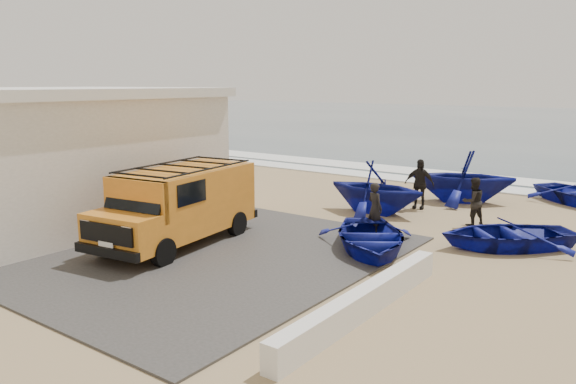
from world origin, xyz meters
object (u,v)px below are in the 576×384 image
Objects in this scene: boat_mid_left at (375,187)px; fisherman_middle at (473,202)px; parapet at (364,302)px; van at (179,203)px; boat_far_left at (463,176)px; fisherman_front at (375,208)px; boat_near_left at (370,237)px; boat_near_right at (506,234)px; fisherman_back at (419,184)px; building at (48,153)px.

fisherman_middle is at bearing -84.13° from boat_mid_left.
van is at bearing 168.72° from parapet.
fisherman_front is at bearing -25.21° from boat_far_left.
fisherman_middle reaches higher than boat_near_left.
boat_near_left is 1.02× the size of boat_near_right.
fisherman_front is 3.41m from fisherman_middle.
boat_near_left is at bearing 137.40° from fisherman_front.
parapet is 6.42m from boat_near_right.
parapet is 6.76m from van.
building is at bearing -147.29° from fisherman_back.
building is 2.49× the size of boat_near_left.
boat_near_right is 5.11m from fisherman_back.
boat_near_left is at bearing -18.44° from boat_far_left.
boat_near_left is at bearing 15.01° from building.
parapet is 11.84m from boat_far_left.
boat_near_left is at bearing -88.54° from fisherman_back.
boat_near_right is at bearing 81.85° from parapet.
boat_far_left is at bearing 169.12° from boat_near_right.
fisherman_back is at bearing 59.17° from van.
boat_mid_left is (-2.03, 4.15, 0.52)m from boat_near_left.
fisherman_middle is (-1.57, 1.93, 0.39)m from boat_near_right.
boat_near_left is 4.65m from boat_mid_left.
boat_near_right is 1.06× the size of boat_mid_left.
parapet is 3.87× the size of fisherman_front.
boat_mid_left reaches higher than fisherman_middle.
boat_near_right is 2.37× the size of fisherman_front.
building is at bearing -109.38° from boat_near_right.
building is 6.07× the size of fisherman_front.
building is at bearing 160.34° from boat_near_left.
van is at bearing 173.89° from boat_near_left.
fisherman_back is at bearing 42.12° from building.
boat_far_left is at bearing -71.69° from fisherman_front.
fisherman_middle is (2.04, 2.73, -0.00)m from fisherman_front.
van reaches higher than parapet.
building is 14.55m from boat_near_right.
boat_far_left reaches higher than fisherman_back.
boat_near_right is (7.48, 5.05, -0.81)m from van.
fisherman_back is at bearing 107.62° from parapet.
boat_mid_left is at bearing 61.07° from van.
parapet is at bearing -152.99° from boat_mid_left.
van is at bearing -122.61° from fisherman_back.
fisherman_front is at bearing -94.67° from fisherman_back.
boat_near_left is 2.10× the size of fisherman_back.
boat_near_right is (0.91, 6.36, 0.11)m from parapet.
building is at bearing -64.33° from boat_far_left.
boat_near_right is at bearing -144.12° from fisherman_front.
boat_mid_left is 3.32m from fisherman_middle.
boat_mid_left is at bearing 39.30° from building.
boat_near_left is 5.85m from fisherman_back.
fisherman_back is at bearing 66.20° from boat_near_left.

